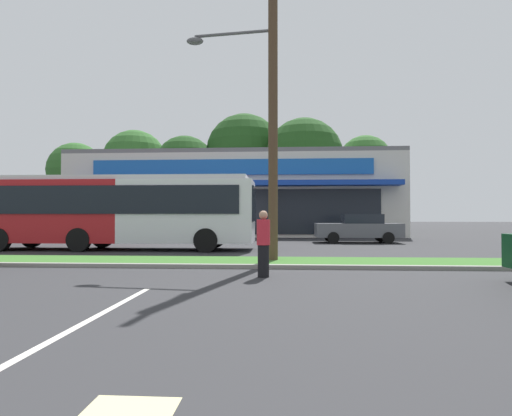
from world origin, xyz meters
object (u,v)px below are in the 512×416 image
(utility_pole, at_px, (269,90))
(pedestrian_near_bench, at_px, (263,244))
(city_bus, at_px, (112,210))
(car_1, at_px, (358,228))

(utility_pole, bearing_deg, pedestrian_near_bench, -90.73)
(utility_pole, distance_m, pedestrian_near_bench, 5.55)
(utility_pole, height_order, pedestrian_near_bench, utility_pole)
(city_bus, bearing_deg, utility_pole, -35.34)
(car_1, bearing_deg, city_bus, 25.38)
(utility_pole, relative_size, city_bus, 0.81)
(utility_pole, distance_m, city_bus, 9.48)
(car_1, height_order, pedestrian_near_bench, pedestrian_near_bench)
(utility_pole, bearing_deg, car_1, 65.92)
(city_bus, height_order, pedestrian_near_bench, city_bus)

